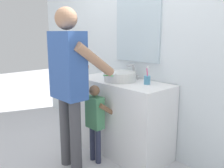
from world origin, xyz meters
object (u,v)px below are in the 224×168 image
at_px(toothbrush_cup, 147,80).
at_px(adult_parent, 70,76).
at_px(soap_bottle, 106,72).
at_px(child_toddler, 95,117).

bearing_deg(toothbrush_cup, adult_parent, -120.47).
bearing_deg(soap_bottle, toothbrush_cup, 4.37).
bearing_deg(child_toddler, toothbrush_cup, 54.10).
height_order(toothbrush_cup, child_toddler, toothbrush_cup).
xyz_separation_m(toothbrush_cup, child_toddler, (-0.34, -0.47, -0.41)).
height_order(toothbrush_cup, soap_bottle, toothbrush_cup).
bearing_deg(adult_parent, toothbrush_cup, 59.53).
xyz_separation_m(child_toddler, adult_parent, (-0.09, -0.26, 0.49)).
distance_m(child_toddler, adult_parent, 0.56).
height_order(toothbrush_cup, adult_parent, adult_parent).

